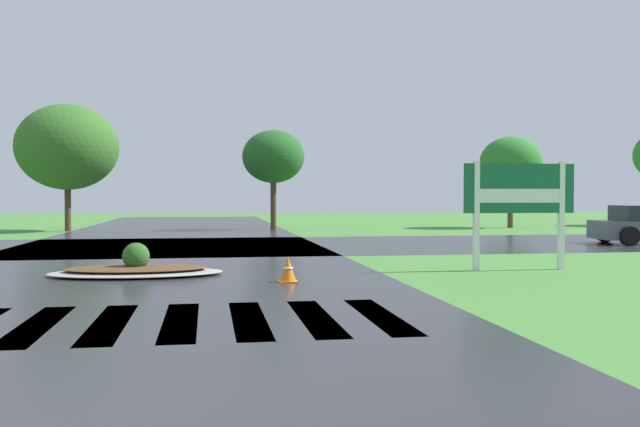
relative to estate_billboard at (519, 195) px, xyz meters
The scene contains 7 objects.
asphalt_roadway 8.27m from the estate_billboard, behind, with size 9.82×80.00×0.01m, color #2B2B30.
asphalt_cross_road 11.84m from the estate_billboard, 133.58° to the left, with size 90.00×8.84×0.01m, color #2B2B30.
crosswalk_stripes 9.83m from the estate_billboard, 146.54° to the right, with size 7.65×3.01×0.01m.
estate_billboard is the anchor object (origin of this frame).
median_island 8.43m from the estate_billboard, behind, with size 3.56×1.88×0.68m.
traffic_cone 5.68m from the estate_billboard, 165.01° to the right, with size 0.36×0.36×0.50m.
background_treeline 21.99m from the estate_billboard, 115.02° to the left, with size 46.29×6.58×5.79m.
Camera 1 is at (1.25, -4.25, 1.67)m, focal length 39.87 mm.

